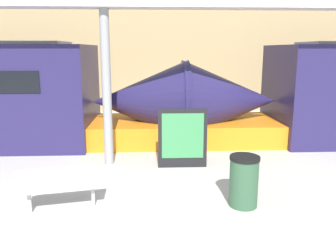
% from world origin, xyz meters
% --- Properties ---
extents(station_wall, '(56.00, 0.20, 5.00)m').
position_xyz_m(station_wall, '(0.00, 11.37, 2.50)').
color(station_wall, tan).
rests_on(station_wall, ground_plane).
extents(bench_near, '(1.48, 0.70, 0.89)m').
position_xyz_m(bench_near, '(-1.62, 1.26, 0.53)').
color(bench_near, '#ADB2B7').
rests_on(bench_near, ground_plane).
extents(trash_bin, '(0.57, 0.57, 0.99)m').
position_xyz_m(trash_bin, '(1.80, 1.35, 0.50)').
color(trash_bin, '#2D5138').
rests_on(trash_bin, ground_plane).
extents(poster_board, '(1.23, 0.07, 1.51)m').
position_xyz_m(poster_board, '(0.82, 3.48, 0.77)').
color(poster_board, black).
rests_on(poster_board, ground_plane).
extents(support_column_near, '(0.24, 0.24, 3.94)m').
position_xyz_m(support_column_near, '(-1.08, 3.85, 1.97)').
color(support_column_near, gray).
rests_on(support_column_near, ground_plane).
extents(canopy_beam, '(28.00, 0.60, 0.28)m').
position_xyz_m(canopy_beam, '(-1.08, 3.85, 4.08)').
color(canopy_beam, '#B7B7BC').
rests_on(canopy_beam, support_column_near).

